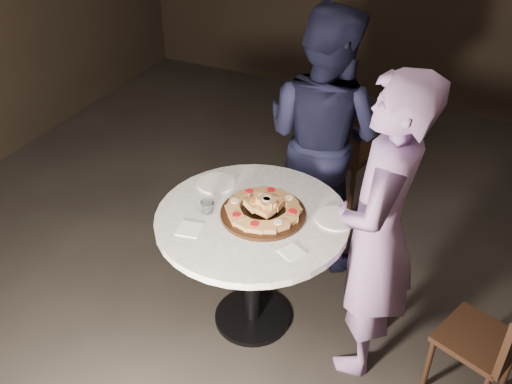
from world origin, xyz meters
TOP-DOWN VIEW (x-y plane):
  - floor at (0.00, 0.00)m, footprint 7.00×7.00m
  - table at (-0.06, -0.05)m, footprint 1.31×1.31m
  - serving_board at (-0.00, -0.01)m, footprint 0.50×0.50m
  - focaccia_pile at (0.00, -0.01)m, footprint 0.43×0.43m
  - plate_left at (-0.39, 0.15)m, footprint 0.28×0.28m
  - plate_right at (0.38, 0.12)m, footprint 0.27×0.27m
  - water_glass at (-0.30, -0.13)m, footprint 0.10×0.10m
  - napkin_near at (-0.31, -0.31)m, footprint 0.15×0.15m
  - napkin_far at (0.26, -0.24)m, footprint 0.15×0.15m
  - chair_far at (0.01, 1.35)m, footprint 0.55×0.57m
  - chair_right at (1.32, -0.03)m, footprint 0.49×0.48m
  - diner_navy at (0.03, 0.85)m, footprint 1.01×0.87m
  - diner_teal at (0.64, -0.00)m, footprint 0.47×0.68m

SIDE VIEW (x-z plane):
  - floor at x=0.00m, z-range 0.00..0.00m
  - chair_right at x=1.32m, z-range 0.06..0.85m
  - chair_far at x=0.01m, z-range 0.08..1.06m
  - table at x=-0.06m, z-range 0.26..1.08m
  - napkin_far at x=0.26m, z-range 0.82..0.83m
  - napkin_near at x=-0.31m, z-range 0.82..0.83m
  - plate_right at x=0.38m, z-range 0.82..0.83m
  - plate_left at x=-0.39m, z-range 0.82..0.83m
  - serving_board at x=0.00m, z-range 0.82..0.84m
  - water_glass at x=-0.30m, z-range 0.82..0.89m
  - focaccia_pile at x=0.00m, z-range 0.82..0.93m
  - diner_navy at x=0.03m, z-range 0.00..1.79m
  - diner_teal at x=0.64m, z-range 0.00..1.80m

